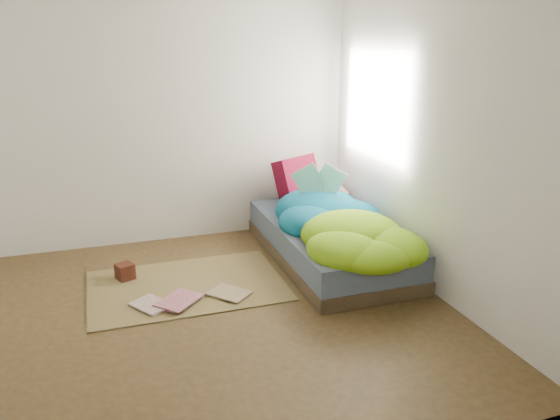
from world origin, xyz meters
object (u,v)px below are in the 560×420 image
object	(u,v)px
bed	(329,242)
open_book	(319,170)
floor_book_a	(140,310)
pillow_magenta	(298,182)
floor_book_b	(166,298)
wooden_box	(125,271)

from	to	relation	value
bed	open_book	bearing A→B (deg)	92.95
open_book	floor_book_a	size ratio (longest dim) A/B	1.37
pillow_magenta	bed	bearing A→B (deg)	-114.38
bed	floor_book_b	distance (m)	1.62
wooden_box	open_book	bearing A→B (deg)	3.59
floor_book_b	open_book	bearing A→B (deg)	67.66
pillow_magenta	floor_book_b	xyz separation A→B (m)	(-1.51, -1.07, -0.56)
pillow_magenta	wooden_box	distance (m)	1.94
pillow_magenta	open_book	world-z (taller)	open_book
pillow_magenta	floor_book_a	size ratio (longest dim) A/B	1.65
floor_book_b	wooden_box	bearing A→B (deg)	164.55
floor_book_a	open_book	bearing A→B (deg)	-9.70
floor_book_a	pillow_magenta	bearing A→B (deg)	1.90
open_book	wooden_box	world-z (taller)	open_book
bed	wooden_box	xyz separation A→B (m)	(-1.85, 0.13, -0.09)
bed	floor_book_b	size ratio (longest dim) A/B	5.82
pillow_magenta	open_book	size ratio (longest dim) A/B	1.21
bed	pillow_magenta	distance (m)	0.80
bed	wooden_box	bearing A→B (deg)	176.13
bed	floor_book_a	bearing A→B (deg)	-163.62
open_book	floor_book_a	distance (m)	2.08
wooden_box	floor_book_b	distance (m)	0.58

